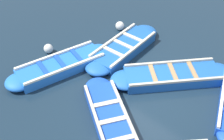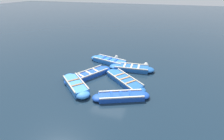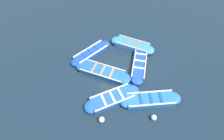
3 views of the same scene
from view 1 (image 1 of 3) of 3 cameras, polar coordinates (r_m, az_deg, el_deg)
The scene contains 7 objects.
ground_plane at distance 9.53m, azimuth 5.21°, elevation -4.17°, with size 120.00×120.00×0.00m, color #162838.
boat_tucked at distance 8.46m, azimuth 0.08°, elevation -9.90°, with size 3.76×2.64×0.36m.
boat_bow_out at distance 10.32m, azimuth -9.34°, elevation 0.73°, with size 1.70×3.81×0.39m.
boat_mid_row at distance 10.97m, azimuth 2.08°, elevation 4.00°, with size 1.21×3.62×0.39m.
boat_near_quay at distance 10.00m, azimuth 10.96°, elevation -1.08°, with size 3.21×3.63×0.38m.
buoy_orange_near at distance 11.18m, azimuth -11.55°, elevation 3.86°, with size 0.33×0.33×0.33m, color silver.
buoy_yellow_far at distance 12.17m, azimuth 1.46°, elevation 8.08°, with size 0.34×0.34×0.34m, color silver.
Camera 1 is at (-4.06, 5.50, 6.65)m, focal length 50.00 mm.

